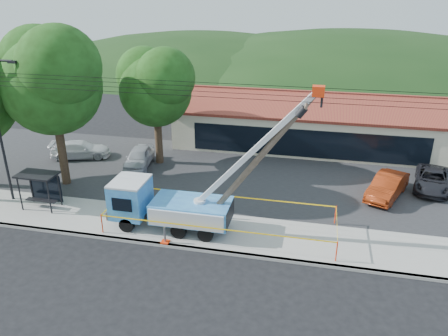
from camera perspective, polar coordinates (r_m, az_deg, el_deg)
name	(u,v)px	position (r m, az deg, el deg)	size (l,w,h in m)	color
ground	(204,277)	(21.40, -2.57, -14.03)	(120.00, 120.00, 0.00)	black
curb	(215,251)	(23.01, -1.21, -10.82)	(60.00, 0.25, 0.15)	#A09C96
sidewalk	(223,232)	(24.57, -0.16, -8.41)	(60.00, 4.00, 0.15)	#A09C96
parking_lot	(247,176)	(31.55, 3.02, -1.03)	(60.00, 12.00, 0.10)	#28282B
strip_mall	(309,123)	(38.07, 11.10, 5.77)	(22.50, 8.53, 4.67)	beige
streetlight	(0,122)	(29.25, -27.19, 5.42)	(2.13, 0.22, 9.00)	black
tree_west_near	(50,76)	(30.04, -21.75, 11.13)	(7.56, 6.72, 10.80)	#332316
tree_lot	(155,84)	(32.35, -8.98, 10.82)	(6.30, 5.60, 8.94)	#332316
hill_west	(202,66)	(75.21, -2.89, 13.10)	(78.40, 56.00, 28.00)	black
hill_center	(356,73)	(72.81, 16.90, 11.84)	(89.60, 64.00, 32.00)	black
utility_truck	(168,204)	(24.44, -7.27, -4.66)	(11.18, 3.61, 8.45)	black
leaning_pole	(258,159)	(22.17, 4.53, 1.21)	(6.26, 1.85, 8.40)	brown
bus_shelter	(40,182)	(28.66, -22.91, -1.69)	(2.36, 1.47, 2.26)	black
caution_tape	(221,215)	(24.44, -0.41, -6.14)	(12.62, 3.85, 1.11)	#F8340D
car_silver	(140,167)	(33.72, -10.93, 0.10)	(1.70, 4.22, 1.44)	#B9BAC1
car_red	(385,198)	(30.34, 20.33, -3.67)	(1.57, 4.51, 1.49)	maroon
car_white	(82,158)	(36.58, -18.08, 1.19)	(1.85, 4.55, 1.32)	silver
car_dark	(430,190)	(32.68, 25.34, -2.57)	(2.17, 4.70, 1.31)	black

